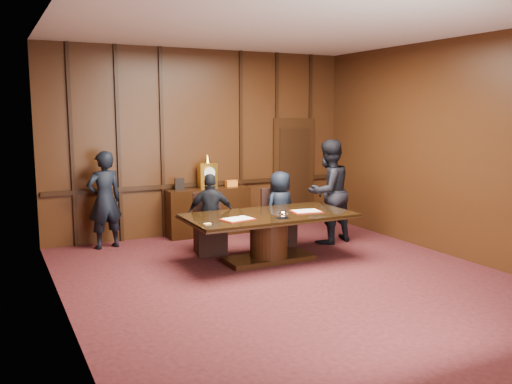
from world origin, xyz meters
TOP-DOWN VIEW (x-y plane):
  - room at (0.07, 0.14)m, footprint 7.00×7.04m
  - sideboard at (0.00, 3.26)m, footprint 1.60×0.45m
  - conference_table at (0.17, 1.10)m, footprint 2.62×1.32m
  - folder_left at (-0.45, 0.91)m, footprint 0.52×0.42m
  - folder_right at (0.79, 0.99)m, footprint 0.50×0.39m
  - inkstand at (0.17, 0.65)m, footprint 0.20×0.14m
  - notepad at (-0.98, 0.79)m, footprint 0.11×0.08m
  - chair_left at (-0.47, 1.98)m, footprint 0.55×0.55m
  - chair_right at (0.82, 1.98)m, footprint 0.50×0.50m
  - signatory_left at (-0.48, 1.90)m, footprint 0.85×0.56m
  - signatory_right at (0.82, 1.90)m, footprint 0.73×0.57m
  - witness_left at (-1.96, 3.10)m, footprint 0.68×0.52m
  - witness_right at (1.70, 1.72)m, footprint 1.02×0.87m

SIDE VIEW (x-z plane):
  - chair_left at x=-0.47m, z-range -0.20..0.79m
  - chair_right at x=0.82m, z-range -0.20..0.79m
  - sideboard at x=0.00m, z-range -0.28..1.26m
  - conference_table at x=0.17m, z-range 0.13..0.89m
  - signatory_right at x=0.82m, z-range 0.00..1.32m
  - signatory_left at x=-0.48m, z-range 0.00..1.34m
  - notepad at x=-0.98m, z-range 0.76..0.77m
  - folder_left at x=-0.45m, z-range 0.76..0.78m
  - folder_right at x=0.79m, z-range 0.76..0.78m
  - inkstand at x=0.17m, z-range 0.76..0.87m
  - witness_left at x=-1.96m, z-range 0.00..1.68m
  - witness_right at x=1.70m, z-range 0.00..1.85m
  - room at x=0.07m, z-range -0.03..3.47m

